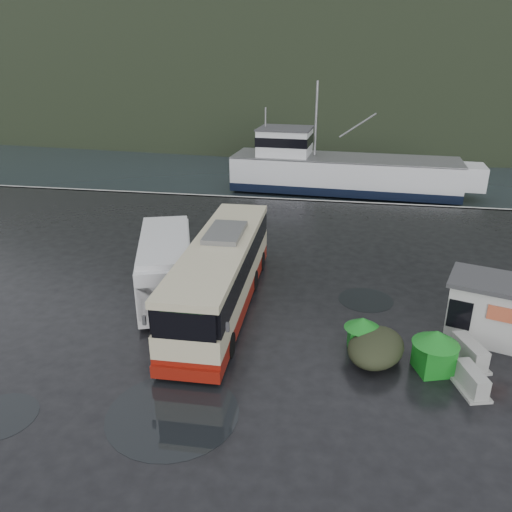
% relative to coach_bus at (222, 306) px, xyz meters
% --- Properties ---
extents(ground, '(160.00, 160.00, 0.00)m').
position_rel_coach_bus_xyz_m(ground, '(1.52, -2.37, 0.00)').
color(ground, black).
rests_on(ground, ground).
extents(harbor_water, '(300.00, 180.00, 0.02)m').
position_rel_coach_bus_xyz_m(harbor_water, '(1.52, 107.63, 0.00)').
color(harbor_water, black).
rests_on(harbor_water, ground).
extents(quay_edge, '(160.00, 0.60, 1.50)m').
position_rel_coach_bus_xyz_m(quay_edge, '(1.52, 17.63, 0.00)').
color(quay_edge, '#999993').
rests_on(quay_edge, ground).
extents(headland, '(780.00, 540.00, 570.00)m').
position_rel_coach_bus_xyz_m(headland, '(11.52, 247.63, 0.00)').
color(headland, black).
rests_on(headland, ground).
extents(coach_bus, '(3.10, 11.52, 3.24)m').
position_rel_coach_bus_xyz_m(coach_bus, '(0.00, 0.00, 0.00)').
color(coach_bus, '#C4B994').
rests_on(coach_bus, ground).
extents(white_van, '(4.34, 7.17, 2.84)m').
position_rel_coach_bus_xyz_m(white_van, '(-2.71, 0.64, 0.00)').
color(white_van, silver).
rests_on(white_van, ground).
extents(waste_bin_left, '(1.06, 1.06, 1.35)m').
position_rel_coach_bus_xyz_m(waste_bin_left, '(5.91, -2.48, 0.00)').
color(waste_bin_left, '#15781D').
rests_on(waste_bin_left, ground).
extents(waste_bin_right, '(1.45, 1.45, 1.61)m').
position_rel_coach_bus_xyz_m(waste_bin_right, '(8.35, -3.44, 0.00)').
color(waste_bin_right, '#15781D').
rests_on(waste_bin_right, ground).
extents(dome_tent, '(2.72, 3.18, 1.05)m').
position_rel_coach_bus_xyz_m(dome_tent, '(6.41, -3.09, 0.00)').
color(dome_tent, '#282D1B').
rests_on(dome_tent, ground).
extents(ticket_kiosk, '(3.70, 3.22, 2.44)m').
position_rel_coach_bus_xyz_m(ticket_kiosk, '(10.72, -0.69, 0.00)').
color(ticket_kiosk, '#B8B7B3').
rests_on(ticket_kiosk, ground).
extents(jersey_barrier_a, '(1.39, 1.91, 0.86)m').
position_rel_coach_bus_xyz_m(jersey_barrier_a, '(9.69, -2.72, 0.00)').
color(jersey_barrier_a, '#999993').
rests_on(jersey_barrier_a, ground).
extents(jersey_barrier_b, '(1.16, 1.70, 0.78)m').
position_rel_coach_bus_xyz_m(jersey_barrier_b, '(9.43, -4.33, 0.00)').
color(jersey_barrier_b, '#999993').
rests_on(jersey_barrier_b, ground).
extents(fishing_trawler, '(23.80, 6.66, 9.41)m').
position_rel_coach_bus_xyz_m(fishing_trawler, '(5.00, 25.99, 0.00)').
color(fishing_trawler, silver).
rests_on(fishing_trawler, ground).
extents(puddles, '(13.63, 12.22, 0.01)m').
position_rel_coach_bus_xyz_m(puddles, '(0.49, -5.44, 0.01)').
color(puddles, black).
rests_on(puddles, ground).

